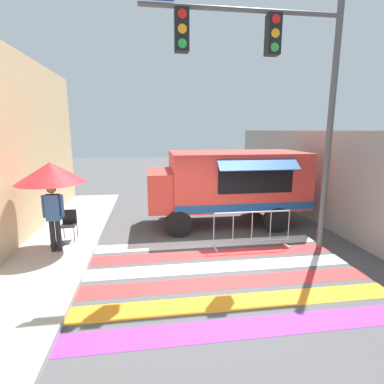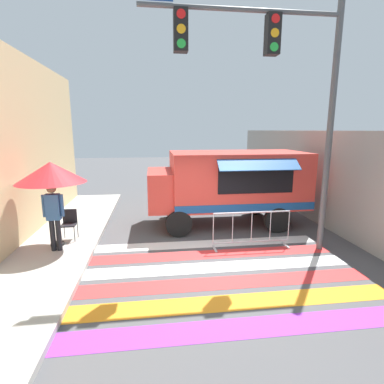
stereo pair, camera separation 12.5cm
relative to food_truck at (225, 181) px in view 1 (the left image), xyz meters
name	(u,v)px [view 1 (the left image)]	position (x,y,z in m)	size (l,w,h in m)	color
ground_plane	(218,263)	(-0.94, -3.10, -1.52)	(60.00, 60.00, 0.00)	#4C4C4F
concrete_wall_right	(318,177)	(3.36, -0.10, 0.09)	(0.20, 16.00, 3.22)	gray
crosswalk_painted	(223,274)	(-0.94, -3.68, -1.52)	(6.40, 4.36, 0.01)	purple
food_truck	(225,181)	(0.00, 0.00, 0.00)	(5.27, 2.77, 2.51)	#D13D33
traffic_signal_pole	(275,73)	(0.51, -2.55, 3.06)	(4.98, 0.29, 6.39)	#515456
patio_umbrella	(51,173)	(-5.10, -1.66, 0.62)	(1.77, 1.77, 2.30)	black
folding_chair	(69,222)	(-4.88, -1.18, -0.87)	(0.40, 0.40, 0.86)	#4C4C51
vendor_person	(54,213)	(-5.01, -2.04, -0.37)	(0.53, 0.24, 1.78)	black
barricade_front	(252,230)	(0.22, -2.23, -1.00)	(2.18, 0.44, 1.05)	#B7BABF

